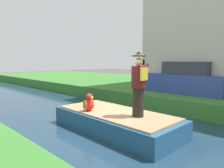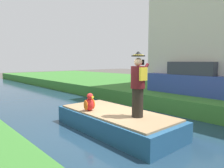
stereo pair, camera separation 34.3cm
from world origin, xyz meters
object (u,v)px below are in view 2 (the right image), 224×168
object	(u,v)px
person_pirate	(138,85)
parked_car_blue	(192,80)
boat	(116,121)
parrot_plush	(89,103)

from	to	relation	value
person_pirate	parked_car_blue	distance (m)	5.15
boat	parked_car_blue	size ratio (longest dim) A/B	1.05
boat	parrot_plush	distance (m)	1.01
person_pirate	parked_car_blue	bearing A→B (deg)	2.78
parrot_plush	parked_car_blue	distance (m)	5.69
parrot_plush	parked_car_blue	size ratio (longest dim) A/B	0.14
person_pirate	boat	bearing A→B (deg)	85.01
parrot_plush	parked_car_blue	bearing A→B (deg)	-5.94
boat	parrot_plush	world-z (taller)	parrot_plush
person_pirate	parked_car_blue	world-z (taller)	person_pirate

